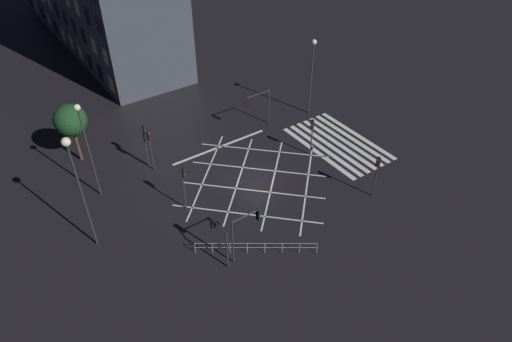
{
  "coord_description": "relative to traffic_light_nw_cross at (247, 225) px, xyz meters",
  "views": [
    {
      "loc": [
        -26.3,
        18.43,
        26.03
      ],
      "look_at": [
        0.0,
        0.0,
        0.97
      ],
      "focal_mm": 32.0,
      "sensor_mm": 36.0,
      "label": 1
    }
  ],
  "objects": [
    {
      "name": "ground_plane",
      "position": [
        6.99,
        -5.69,
        -3.1
      ],
      "size": [
        200.0,
        200.0,
        0.0
      ],
      "primitive_type": "plane",
      "color": "black"
    },
    {
      "name": "traffic_light_nw_main",
      "position": [
        0.98,
        1.82,
        -0.51
      ],
      "size": [
        2.17,
        0.36,
        3.54
      ],
      "color": "#2D2D30",
      "rests_on": "ground_plane"
    },
    {
      "name": "traffic_light_se_cross",
      "position": [
        14.13,
        -10.74,
        -0.11
      ],
      "size": [
        0.36,
        3.08,
        4.02
      ],
      "rotation": [
        0.0,
        0.0,
        1.57
      ],
      "color": "#2D2D30",
      "rests_on": "ground_plane"
    },
    {
      "name": "road_markings",
      "position": [
        7.36,
        -12.5,
        -3.1
      ],
      "size": [
        15.67,
        20.84,
        0.01
      ],
      "color": "silver",
      "rests_on": "ground_plane"
    },
    {
      "name": "street_lamp_east",
      "position": [
        7.54,
        8.85,
        4.35
      ],
      "size": [
        0.63,
        0.63,
        9.82
      ],
      "color": "#2D2D30",
      "rests_on": "ground_plane"
    },
    {
      "name": "street_tree_near",
      "position": [
        19.09,
        6.27,
        1.28
      ],
      "size": [
        2.97,
        2.97,
        5.9
      ],
      "color": "#473323",
      "rests_on": "ground_plane"
    },
    {
      "name": "traffic_light_median_south",
      "position": [
        7.11,
        -12.12,
        -0.25
      ],
      "size": [
        0.36,
        0.39,
        3.99
      ],
      "rotation": [
        0.0,
        0.0,
        1.57
      ],
      "color": "#2D2D30",
      "rests_on": "ground_plane"
    },
    {
      "name": "traffic_light_ne_main",
      "position": [
        13.55,
        1.24,
        0.01
      ],
      "size": [
        0.39,
        0.36,
        4.37
      ],
      "rotation": [
        0.0,
        0.0,
        3.14
      ],
      "color": "#2D2D30",
      "rests_on": "ground_plane"
    },
    {
      "name": "traffic_light_median_north",
      "position": [
        7.23,
        1.24,
        -0.04
      ],
      "size": [
        0.36,
        0.39,
        4.29
      ],
      "rotation": [
        0.0,
        0.0,
        -1.57
      ],
      "color": "#2D2D30",
      "rests_on": "ground_plane"
    },
    {
      "name": "street_lamp_west",
      "position": [
        13.05,
        6.57,
        3.21
      ],
      "size": [
        0.53,
        0.53,
        8.93
      ],
      "color": "#2D2D30",
      "rests_on": "ground_plane"
    },
    {
      "name": "pedestrian_railing",
      "position": [
        -0.22,
        -0.64,
        -2.43
      ],
      "size": [
        5.29,
        7.54,
        1.05
      ],
      "rotation": [
        0.0,
        0.0,
        -2.18
      ],
      "color": "#9EA0A5",
      "rests_on": "ground_plane"
    },
    {
      "name": "traffic_light_sw_cross",
      "position": [
        -0.63,
        -12.56,
        -0.12
      ],
      "size": [
        0.36,
        0.39,
        4.17
      ],
      "rotation": [
        0.0,
        0.0,
        1.57
      ],
      "color": "#2D2D30",
      "rests_on": "ground_plane"
    },
    {
      "name": "street_lamp_far",
      "position": [
        13.31,
        -17.23,
        2.98
      ],
      "size": [
        0.54,
        0.54,
        8.44
      ],
      "color": "#2D2D30",
      "rests_on": "ground_plane"
    },
    {
      "name": "traffic_light_ne_cross",
      "position": [
        14.56,
        1.29,
        0.1
      ],
      "size": [
        0.36,
        0.39,
        4.5
      ],
      "rotation": [
        0.0,
        0.0,
        -1.57
      ],
      "color": "#2D2D30",
      "rests_on": "ground_plane"
    },
    {
      "name": "traffic_light_nw_cross",
      "position": [
        0.0,
        0.0,
        0.0
      ],
      "size": [
        0.36,
        2.48,
        4.22
      ],
      "rotation": [
        0.0,
        0.0,
        -1.57
      ],
      "color": "#2D2D30",
      "rests_on": "ground_plane"
    }
  ]
}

